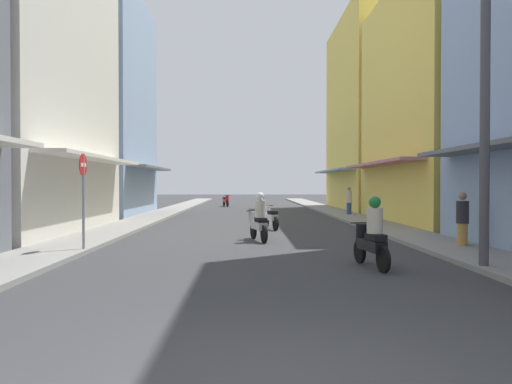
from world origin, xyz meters
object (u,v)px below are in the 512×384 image
pedestrian_midway (349,202)px  street_sign_no_entry (83,189)px  motorbike_black (371,236)px  pedestrian_foreground (462,221)px  utility_pole (485,99)px  motorbike_white (270,217)px  motorbike_red (226,201)px  motorbike_silver (259,219)px

pedestrian_midway → street_sign_no_entry: size_ratio=0.64×
motorbike_black → street_sign_no_entry: 7.52m
pedestrian_foreground → utility_pole: size_ratio=0.23×
motorbike_white → pedestrian_foreground: bearing=-51.2°
motorbike_black → pedestrian_midway: bearing=79.5°
utility_pole → motorbike_red: bearing=102.7°
motorbike_red → motorbike_silver: (2.09, -24.17, 0.20)m
street_sign_no_entry → pedestrian_midway: bearing=55.1°
motorbike_red → motorbike_white: (2.67, -20.04, 0.00)m
pedestrian_foreground → street_sign_no_entry: bearing=-177.1°
motorbike_silver → utility_pole: size_ratio=0.25×
motorbike_silver → street_sign_no_entry: 5.54m
motorbike_silver → pedestrian_midway: pedestrian_midway is taller
motorbike_black → pedestrian_midway: 17.32m
motorbike_white → street_sign_no_entry: (-5.30, -6.84, 1.21)m
pedestrian_midway → pedestrian_foreground: 14.15m
motorbike_silver → street_sign_no_entry: (-4.72, -2.72, 1.01)m
motorbike_white → pedestrian_midway: 9.24m
motorbike_white → utility_pole: size_ratio=0.25×
street_sign_no_entry → motorbike_white: bearing=52.3°
motorbike_red → street_sign_no_entry: (-2.63, -26.88, 1.21)m
motorbike_white → pedestrian_foreground: pedestrian_foreground is taller
motorbike_red → motorbike_silver: 24.26m
motorbike_black → utility_pole: utility_pole is taller
pedestrian_foreground → utility_pole: bearing=-107.4°
pedestrian_midway → utility_pole: 17.70m
motorbike_white → motorbike_red: bearing=97.6°
utility_pole → motorbike_silver: bearing=129.9°
motorbike_silver → utility_pole: bearing=-50.1°
motorbike_red → pedestrian_foreground: 27.48m
motorbike_red → motorbike_black: bearing=-81.4°
motorbike_white → motorbike_black: motorbike_black is taller
pedestrian_foreground → street_sign_no_entry: 10.43m
motorbike_black → street_sign_no_entry: (-7.06, 2.36, 1.01)m
motorbike_black → pedestrian_foreground: (3.32, 2.88, 0.10)m
motorbike_black → utility_pole: 3.73m
utility_pole → motorbike_white: bearing=112.7°
motorbike_white → motorbike_black: bearing=-79.2°
motorbike_black → motorbike_white: bearing=100.8°
pedestrian_midway → motorbike_white: bearing=-122.1°
motorbike_white → pedestrian_foreground: 8.12m
pedestrian_foreground → motorbike_silver: bearing=158.8°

